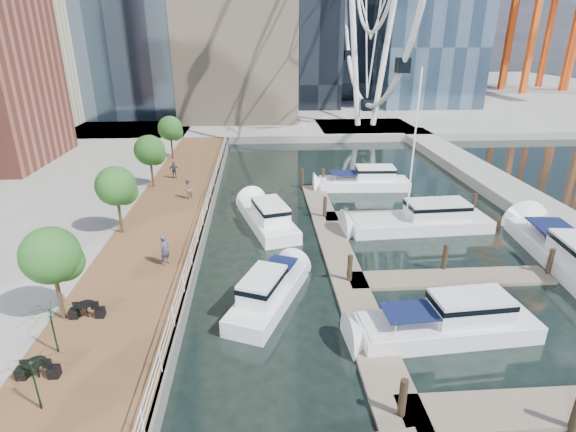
{
  "coord_description": "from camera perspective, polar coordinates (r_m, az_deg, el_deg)",
  "views": [
    {
      "loc": [
        -2.06,
        -14.5,
        13.3
      ],
      "look_at": [
        -0.34,
        11.24,
        3.0
      ],
      "focal_mm": 28.0,
      "sensor_mm": 36.0,
      "label": 1
    }
  ],
  "objects": [
    {
      "name": "breakwater",
      "position": [
        42.91,
        27.36,
        1.9
      ],
      "size": [
        4.0,
        60.0,
        1.0
      ],
      "primitive_type": "cube",
      "color": "gray",
      "rests_on": "ground"
    },
    {
      "name": "boardwalk",
      "position": [
        32.9,
        -15.69,
        -1.99
      ],
      "size": [
        6.0,
        60.0,
        1.0
      ],
      "primitive_type": "cube",
      "color": "brown",
      "rests_on": "ground"
    },
    {
      "name": "railing",
      "position": [
        32.02,
        -10.8,
        -0.22
      ],
      "size": [
        0.1,
        60.0,
        1.05
      ],
      "primitive_type": null,
      "color": "white",
      "rests_on": "boardwalk"
    },
    {
      "name": "land_far",
      "position": [
        117.22,
        -2.91,
        15.47
      ],
      "size": [
        200.0,
        114.0,
        1.0
      ],
      "primitive_type": "cube",
      "color": "gray",
      "rests_on": "ground"
    },
    {
      "name": "cafe_tables",
      "position": [
        19.19,
        -30.58,
        -20.31
      ],
      "size": [
        2.5,
        13.7,
        0.74
      ],
      "color": "black",
      "rests_on": "ground"
    },
    {
      "name": "yacht_foreground",
      "position": [
        23.48,
        19.36,
        -14.17
      ],
      "size": [
        9.54,
        3.18,
        2.15
      ],
      "primitive_type": null,
      "rotation": [
        0.0,
        0.0,
        1.64
      ],
      "color": "silver",
      "rests_on": "ground"
    },
    {
      "name": "pedestrian_near",
      "position": [
        26.86,
        -15.35,
        -4.2
      ],
      "size": [
        0.75,
        0.78,
        1.79
      ],
      "primitive_type": "imported",
      "rotation": [
        0.0,
        0.0,
        0.89
      ],
      "color": "#43435A",
      "rests_on": "boardwalk"
    },
    {
      "name": "seawall",
      "position": [
        32.4,
        -10.5,
        -1.89
      ],
      "size": [
        0.25,
        60.0,
        1.0
      ],
      "primitive_type": "cube",
      "color": "#595954",
      "rests_on": "ground"
    },
    {
      "name": "moored_yachts",
      "position": [
        32.76,
        16.69,
        -3.17
      ],
      "size": [
        23.86,
        35.64,
        11.5
      ],
      "color": "silver",
      "rests_on": "ground"
    },
    {
      "name": "street_trees",
      "position": [
        31.32,
        -21.04,
        3.56
      ],
      "size": [
        2.6,
        42.6,
        4.6
      ],
      "color": "#3F2B1C",
      "rests_on": "ground"
    },
    {
      "name": "pier",
      "position": [
        69.6,
        9.75,
        10.86
      ],
      "size": [
        14.0,
        12.0,
        1.0
      ],
      "primitive_type": "cube",
      "color": "gray",
      "rests_on": "ground"
    },
    {
      "name": "pedestrian_far",
      "position": [
        43.36,
        -14.24,
        5.7
      ],
      "size": [
        0.96,
        0.46,
        1.59
      ],
      "primitive_type": "imported",
      "rotation": [
        0.0,
        0.0,
        3.22
      ],
      "color": "#33363F",
      "rests_on": "boardwalk"
    },
    {
      "name": "floating_docks",
      "position": [
        29.4,
        16.61,
        -5.05
      ],
      "size": [
        16.0,
        34.0,
        2.6
      ],
      "color": "#6D6051",
      "rests_on": "ground"
    },
    {
      "name": "ground",
      "position": [
        19.79,
        3.37,
        -20.52
      ],
      "size": [
        520.0,
        520.0,
        0.0
      ],
      "primitive_type": "plane",
      "color": "black",
      "rests_on": "ground"
    },
    {
      "name": "port_cranes",
      "position": [
        130.55,
        30.9,
        21.91
      ],
      "size": [
        40.0,
        52.0,
        38.0
      ],
      "color": "#D84C14",
      "rests_on": "ground"
    },
    {
      "name": "pedestrian_mid",
      "position": [
        37.47,
        -12.65,
        3.38
      ],
      "size": [
        1.0,
        1.01,
        1.64
      ],
      "primitive_type": "imported",
      "rotation": [
        0.0,
        0.0,
        -2.31
      ],
      "color": "#8B6A60",
      "rests_on": "boardwalk"
    }
  ]
}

